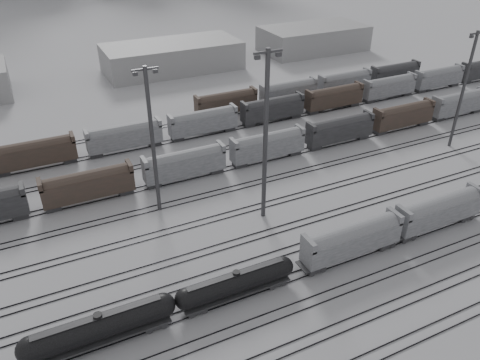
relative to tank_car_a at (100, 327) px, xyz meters
name	(u,v)px	position (x,y,z in m)	size (l,w,h in m)	color
ground	(327,271)	(30.25, -1.00, -2.52)	(900.00, 900.00, 0.00)	#BBBBC0
tracks	(267,206)	(30.25, 16.50, -2.44)	(220.00, 71.50, 0.16)	black
tank_car_a	(100,327)	(0.00, 0.00, 0.00)	(17.65, 2.94, 4.36)	#232326
tank_car_b	(236,283)	(16.91, 0.00, -0.20)	(16.22, 2.70, 4.01)	#232326
hopper_car_a	(352,238)	(34.70, 0.00, 0.85)	(15.28, 3.03, 5.46)	#232326
hopper_car_b	(439,210)	(50.91, 0.00, 0.83)	(15.18, 3.02, 5.43)	#232326
light_mast_b	(152,139)	(14.00, 23.43, 10.22)	(3.85, 0.62, 24.03)	#3B3B3E
light_mast_c	(266,135)	(28.53, 14.49, 11.79)	(4.32, 0.69, 26.98)	#3B3B3E
light_mast_d	(464,88)	(75.30, 19.95, 9.90)	(3.75, 0.60, 23.41)	#3B3B3E
bg_string_near	(268,147)	(38.25, 31.00, 0.28)	(151.00, 3.00, 5.60)	gray
bg_string_mid	(272,110)	(48.25, 47.00, 0.28)	(151.00, 3.00, 5.60)	#232326
bg_string_far	(317,88)	(65.75, 55.00, 0.28)	(66.00, 3.00, 5.60)	#43322A
warehouse_mid	(172,57)	(40.25, 94.00, 1.48)	(40.00, 18.00, 8.00)	#939396
warehouse_right	(313,38)	(90.25, 94.00, 1.48)	(35.00, 18.00, 8.00)	#939396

